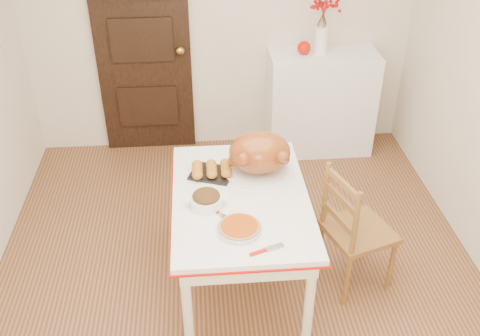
{
  "coord_description": "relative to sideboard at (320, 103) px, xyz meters",
  "views": [
    {
      "loc": [
        -0.23,
        -2.76,
        2.81
      ],
      "look_at": [
        0.01,
        0.05,
        0.95
      ],
      "focal_mm": 40.92,
      "sensor_mm": 36.0,
      "label": 1
    }
  ],
  "objects": [
    {
      "name": "stuffing_dish",
      "position": [
        -1.12,
        -1.86,
        0.33
      ],
      "size": [
        0.3,
        0.27,
        0.1
      ],
      "primitive_type": null,
      "rotation": [
        0.0,
        0.0,
        -0.31
      ],
      "color": "#41280A",
      "rests_on": "kitchen_table"
    },
    {
      "name": "berry_vase",
      "position": [
        -0.04,
        0.0,
        0.75
      ],
      "size": [
        0.27,
        0.27,
        0.52
      ],
      "primitive_type": null,
      "color": "white",
      "rests_on": "sideboard"
    },
    {
      "name": "floor",
      "position": [
        -0.92,
        -1.78,
        -0.49
      ],
      "size": [
        3.5,
        4.0,
        0.0
      ],
      "primitive_type": "cube",
      "color": "#4B321C",
      "rests_on": "ground"
    },
    {
      "name": "shaker_pair",
      "position": [
        -0.63,
        -1.31,
        0.33
      ],
      "size": [
        0.11,
        0.06,
        0.1
      ],
      "primitive_type": null,
      "rotation": [
        0.0,
        0.0,
        -0.28
      ],
      "color": "white",
      "rests_on": "kitchen_table"
    },
    {
      "name": "rolls_tray",
      "position": [
        -1.08,
        -1.52,
        0.31
      ],
      "size": [
        0.33,
        0.29,
        0.07
      ],
      "primitive_type": null,
      "rotation": [
        0.0,
        0.0,
        -0.36
      ],
      "color": "#A4701B",
      "rests_on": "kitchen_table"
    },
    {
      "name": "chair_oak",
      "position": [
        -0.11,
        -1.8,
        -0.03
      ],
      "size": [
        0.52,
        0.52,
        0.93
      ],
      "primitive_type": null,
      "rotation": [
        0.0,
        0.0,
        1.89
      ],
      "color": "olive",
      "rests_on": "floor"
    },
    {
      "name": "sideboard",
      "position": [
        0.0,
        0.0,
        0.0
      ],
      "size": [
        0.98,
        0.43,
        0.98
      ],
      "primitive_type": "cube",
      "color": "white",
      "rests_on": "floor"
    },
    {
      "name": "kitchen_table",
      "position": [
        -0.91,
        -1.78,
        -0.11
      ],
      "size": [
        0.88,
        1.28,
        0.77
      ],
      "primitive_type": null,
      "color": "white",
      "rests_on": "floor"
    },
    {
      "name": "carving_knife",
      "position": [
        -1.04,
        -1.97,
        0.28
      ],
      "size": [
        0.18,
        0.21,
        0.01
      ],
      "primitive_type": null,
      "rotation": [
        0.0,
        0.0,
        -0.91
      ],
      "color": "silver",
      "rests_on": "kitchen_table"
    },
    {
      "name": "turkey_platter",
      "position": [
        -0.76,
        -1.54,
        0.43
      ],
      "size": [
        0.48,
        0.39,
        0.3
      ],
      "primitive_type": null,
      "rotation": [
        0.0,
        0.0,
        -0.02
      ],
      "color": "#944317",
      "rests_on": "kitchen_table"
    },
    {
      "name": "apple",
      "position": [
        -0.19,
        0.0,
        0.55
      ],
      "size": [
        0.12,
        0.12,
        0.12
      ],
      "primitive_type": "sphere",
      "color": "red",
      "rests_on": "sideboard"
    },
    {
      "name": "wall_back",
      "position": [
        -0.92,
        0.22,
        0.76
      ],
      "size": [
        3.5,
        0.0,
        2.5
      ],
      "primitive_type": "cube",
      "color": "beige",
      "rests_on": "ground"
    },
    {
      "name": "drinking_glass",
      "position": [
        -0.83,
        -1.27,
        0.34
      ],
      "size": [
        0.07,
        0.07,
        0.12
      ],
      "primitive_type": "cylinder",
      "rotation": [
        0.0,
        0.0,
        -0.02
      ],
      "color": "white",
      "rests_on": "kitchen_table"
    },
    {
      "name": "pumpkin_pie",
      "position": [
        -0.94,
        -2.12,
        0.3
      ],
      "size": [
        0.32,
        0.32,
        0.05
      ],
      "primitive_type": "cylinder",
      "rotation": [
        0.0,
        0.0,
        -0.31
      ],
      "color": "#A53D07",
      "rests_on": "kitchen_table"
    },
    {
      "name": "door_back",
      "position": [
        -1.62,
        0.19,
        0.54
      ],
      "size": [
        0.85,
        0.06,
        2.06
      ],
      "primitive_type": "cube",
      "color": "black",
      "rests_on": "ground"
    },
    {
      "name": "pie_server",
      "position": [
        -0.81,
        -2.3,
        0.28
      ],
      "size": [
        0.22,
        0.13,
        0.01
      ],
      "primitive_type": null,
      "rotation": [
        0.0,
        0.0,
        0.36
      ],
      "color": "silver",
      "rests_on": "kitchen_table"
    }
  ]
}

